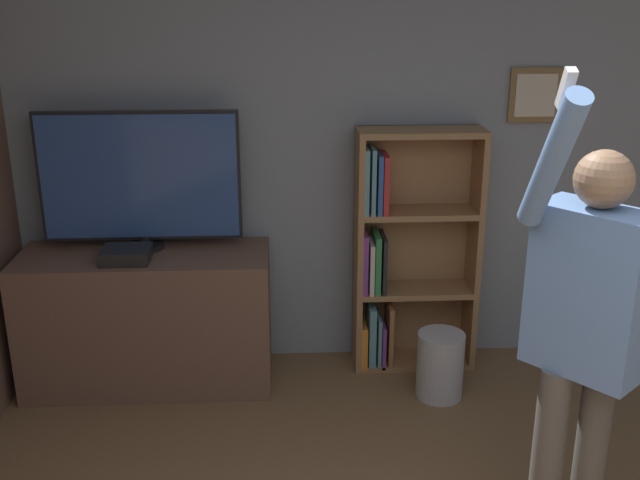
% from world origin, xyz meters
% --- Properties ---
extents(wall_back, '(6.26, 0.09, 2.70)m').
position_xyz_m(wall_back, '(0.00, 3.15, 1.35)').
color(wall_back, gray).
rests_on(wall_back, ground_plane).
extents(tv_ledge, '(1.46, 0.56, 0.83)m').
position_xyz_m(tv_ledge, '(-1.34, 2.81, 0.42)').
color(tv_ledge, brown).
rests_on(tv_ledge, ground_plane).
extents(television, '(1.16, 0.22, 0.82)m').
position_xyz_m(television, '(-1.34, 2.91, 1.26)').
color(television, black).
rests_on(television, tv_ledge).
extents(game_console, '(0.27, 0.23, 0.08)m').
position_xyz_m(game_console, '(-1.41, 2.70, 0.87)').
color(game_console, black).
rests_on(game_console, tv_ledge).
extents(bookshelf, '(0.76, 0.28, 1.52)m').
position_xyz_m(bookshelf, '(0.22, 2.97, 0.73)').
color(bookshelf, '#997047').
rests_on(bookshelf, ground_plane).
extents(person, '(0.58, 0.57, 2.08)m').
position_xyz_m(person, '(0.64, 1.23, 1.07)').
color(person, '#56514C').
rests_on(person, ground_plane).
extents(waste_bin, '(0.28, 0.28, 0.40)m').
position_xyz_m(waste_bin, '(0.39, 2.54, 0.20)').
color(waste_bin, '#B7B7BC').
rests_on(waste_bin, ground_plane).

